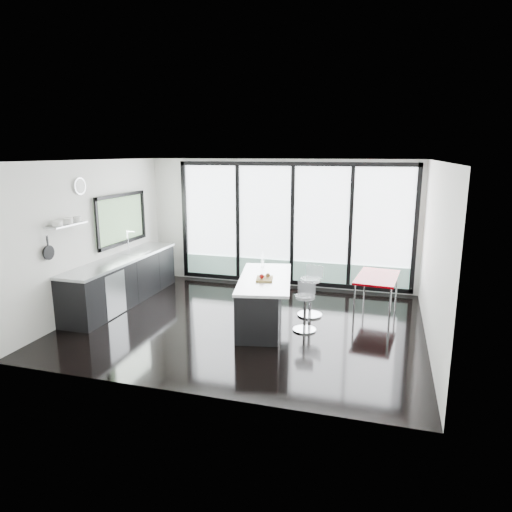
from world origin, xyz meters
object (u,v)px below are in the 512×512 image
(island, at_px, (261,300))
(red_table, at_px, (376,293))
(bar_stool_near, at_px, (305,313))
(bar_stool_far, at_px, (310,297))

(island, bearing_deg, red_table, 32.99)
(island, bearing_deg, bar_stool_near, -8.90)
(island, height_order, bar_stool_far, island)
(bar_stool_near, bearing_deg, red_table, 49.83)
(bar_stool_near, height_order, bar_stool_far, bar_stool_far)
(bar_stool_far, relative_size, red_table, 0.57)
(bar_stool_far, xyz_separation_m, red_table, (1.15, 0.63, -0.02))
(red_table, bearing_deg, island, -147.01)
(island, relative_size, bar_stool_near, 3.51)
(bar_stool_near, bearing_deg, island, 170.22)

